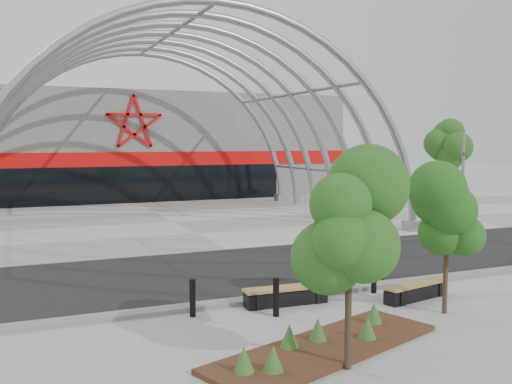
{
  "coord_description": "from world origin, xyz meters",
  "views": [
    {
      "loc": [
        -7.73,
        -14.31,
        4.39
      ],
      "look_at": [
        0.0,
        4.0,
        2.6
      ],
      "focal_mm": 40.0,
      "sensor_mm": 36.0,
      "label": 1
    }
  ],
  "objects_px": {
    "street_tree_0": "(350,220)",
    "bench_0": "(286,296)",
    "bench_1": "(416,291)",
    "signal_pole": "(463,178)",
    "street_tree_1": "(447,212)",
    "bollard_2": "(346,275)"
  },
  "relations": [
    {
      "from": "street_tree_0",
      "to": "bench_0",
      "type": "xyz_separation_m",
      "value": [
        0.79,
        4.34,
        -2.66
      ]
    },
    {
      "from": "bench_0",
      "to": "bench_1",
      "type": "relative_size",
      "value": 1.04
    },
    {
      "from": "signal_pole",
      "to": "bench_0",
      "type": "relative_size",
      "value": 2.08
    },
    {
      "from": "street_tree_1",
      "to": "bench_1",
      "type": "xyz_separation_m",
      "value": [
        0.13,
        1.31,
        -2.37
      ]
    },
    {
      "from": "signal_pole",
      "to": "bench_0",
      "type": "xyz_separation_m",
      "value": [
        -13.31,
        -7.93,
        -2.34
      ]
    },
    {
      "from": "bench_0",
      "to": "bollard_2",
      "type": "distance_m",
      "value": 2.26
    },
    {
      "from": "street_tree_0",
      "to": "bench_0",
      "type": "height_order",
      "value": "street_tree_0"
    },
    {
      "from": "bench_0",
      "to": "street_tree_1",
      "type": "bearing_deg",
      "value": -33.38
    },
    {
      "from": "street_tree_0",
      "to": "bench_1",
      "type": "distance_m",
      "value": 6.13
    },
    {
      "from": "street_tree_0",
      "to": "bench_1",
      "type": "relative_size",
      "value": 1.78
    },
    {
      "from": "street_tree_1",
      "to": "bollard_2",
      "type": "height_order",
      "value": "street_tree_1"
    },
    {
      "from": "signal_pole",
      "to": "bench_1",
      "type": "relative_size",
      "value": 2.17
    },
    {
      "from": "street_tree_0",
      "to": "street_tree_1",
      "type": "height_order",
      "value": "street_tree_0"
    },
    {
      "from": "street_tree_0",
      "to": "bench_1",
      "type": "height_order",
      "value": "street_tree_0"
    },
    {
      "from": "signal_pole",
      "to": "street_tree_0",
      "type": "bearing_deg",
      "value": -138.99
    },
    {
      "from": "bench_0",
      "to": "bollard_2",
      "type": "xyz_separation_m",
      "value": [
        2.19,
        0.51,
        0.25
      ]
    },
    {
      "from": "bench_1",
      "to": "bollard_2",
      "type": "bearing_deg",
      "value": 133.12
    },
    {
      "from": "bench_1",
      "to": "street_tree_1",
      "type": "bearing_deg",
      "value": -95.86
    },
    {
      "from": "street_tree_1",
      "to": "bollard_2",
      "type": "relative_size",
      "value": 3.7
    },
    {
      "from": "bench_0",
      "to": "bench_1",
      "type": "distance_m",
      "value": 3.66
    },
    {
      "from": "signal_pole",
      "to": "street_tree_0",
      "type": "height_order",
      "value": "signal_pole"
    },
    {
      "from": "signal_pole",
      "to": "bench_1",
      "type": "distance_m",
      "value": 13.4
    }
  ]
}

